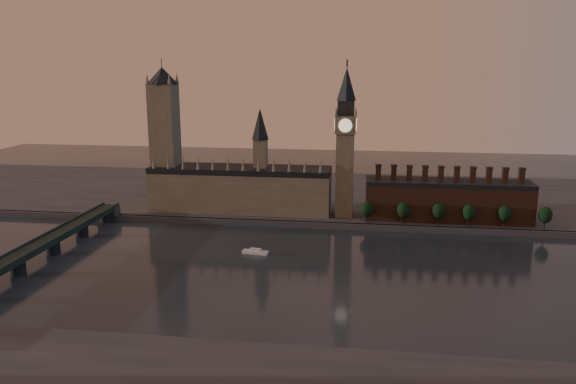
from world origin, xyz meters
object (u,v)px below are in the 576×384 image
(victoria_tower, at_px, (165,134))
(westminster_bridge, at_px, (33,252))
(big_ben, at_px, (345,141))
(river_boat, at_px, (255,252))

(victoria_tower, height_order, westminster_bridge, victoria_tower)
(victoria_tower, distance_m, big_ben, 130.12)
(big_ben, height_order, river_boat, big_ben)
(westminster_bridge, height_order, river_boat, westminster_bridge)
(river_boat, bearing_deg, big_ben, 65.89)
(victoria_tower, height_order, big_ben, victoria_tower)
(westminster_bridge, distance_m, river_boat, 122.26)
(big_ben, relative_size, westminster_bridge, 0.54)
(victoria_tower, xyz_separation_m, river_boat, (81.91, -82.48, -57.92))
(victoria_tower, height_order, river_boat, victoria_tower)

